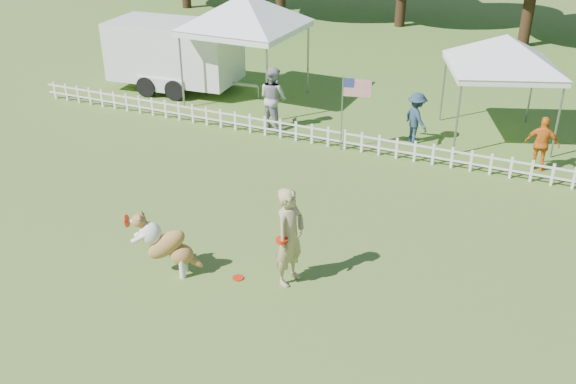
# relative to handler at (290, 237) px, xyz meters

# --- Properties ---
(ground) EXTENTS (120.00, 120.00, 0.00)m
(ground) POSITION_rel_handler_xyz_m (-0.98, -0.53, -1.00)
(ground) COLOR #3D6720
(ground) RESTS_ON ground
(picket_fence) EXTENTS (22.00, 0.08, 0.60)m
(picket_fence) POSITION_rel_handler_xyz_m (-0.98, 6.47, -0.70)
(picket_fence) COLOR white
(picket_fence) RESTS_ON ground
(handler) EXTENTS (0.61, 0.80, 1.99)m
(handler) POSITION_rel_handler_xyz_m (0.00, 0.00, 0.00)
(handler) COLOR tan
(handler) RESTS_ON ground
(dog) EXTENTS (1.37, 0.87, 1.34)m
(dog) POSITION_rel_handler_xyz_m (-2.26, -0.76, -0.33)
(dog) COLOR brown
(dog) RESTS_ON ground
(frisbee_on_turf) EXTENTS (0.29, 0.29, 0.02)m
(frisbee_on_turf) POSITION_rel_handler_xyz_m (-0.95, -0.35, -0.99)
(frisbee_on_turf) COLOR red
(frisbee_on_turf) RESTS_ON ground
(canopy_tent_left) EXTENTS (3.42, 3.42, 3.47)m
(canopy_tent_left) POSITION_rel_handler_xyz_m (-5.67, 9.07, 0.74)
(canopy_tent_left) COLOR white
(canopy_tent_left) RESTS_ON ground
(canopy_tent_right) EXTENTS (3.71, 3.71, 2.98)m
(canopy_tent_right) POSITION_rel_handler_xyz_m (2.42, 9.08, 0.49)
(canopy_tent_right) COLOR white
(canopy_tent_right) RESTS_ON ground
(cargo_trailer) EXTENTS (5.68, 2.85, 2.42)m
(cargo_trailer) POSITION_rel_handler_xyz_m (-8.54, 9.12, 0.21)
(cargo_trailer) COLOR white
(cargo_trailer) RESTS_ON ground
(flag_pole) EXTENTS (0.82, 0.27, 2.13)m
(flag_pole) POSITION_rel_handler_xyz_m (-1.32, 6.40, 0.07)
(flag_pole) COLOR gray
(flag_pole) RESTS_ON ground
(spectator_a) EXTENTS (1.12, 1.01, 1.89)m
(spectator_a) POSITION_rel_handler_xyz_m (-3.78, 7.15, -0.05)
(spectator_a) COLOR #A4A2A8
(spectator_a) RESTS_ON ground
(spectator_b) EXTENTS (1.08, 1.05, 1.48)m
(spectator_b) POSITION_rel_handler_xyz_m (0.43, 7.79, -0.26)
(spectator_b) COLOR #24374E
(spectator_b) RESTS_ON ground
(spectator_c) EXTENTS (0.87, 0.37, 1.47)m
(spectator_c) POSITION_rel_handler_xyz_m (3.87, 7.30, -0.26)
(spectator_c) COLOR orange
(spectator_c) RESTS_ON ground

